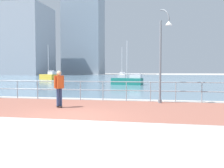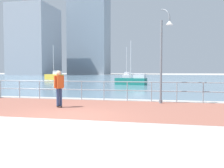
# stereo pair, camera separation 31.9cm
# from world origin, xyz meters

# --- Properties ---
(ground) EXTENTS (220.00, 220.00, 0.00)m
(ground) POSITION_xyz_m (0.00, 40.00, 0.00)
(ground) COLOR #ADAAA5
(brick_paving) EXTENTS (28.00, 5.94, 0.01)m
(brick_paving) POSITION_xyz_m (0.00, 2.43, 0.00)
(brick_paving) COLOR #935647
(brick_paving) RESTS_ON ground
(harbor_water) EXTENTS (180.00, 88.00, 0.00)m
(harbor_water) POSITION_xyz_m (0.00, 50.40, 0.00)
(harbor_water) COLOR slate
(harbor_water) RESTS_ON ground
(waterfront_railing) EXTENTS (25.25, 0.06, 1.15)m
(waterfront_railing) POSITION_xyz_m (0.00, 5.40, 0.79)
(waterfront_railing) COLOR #8C99A3
(waterfront_railing) RESTS_ON ground
(lamppost) EXTENTS (0.69, 0.63, 5.05)m
(lamppost) POSITION_xyz_m (3.46, 4.69, 2.79)
(lamppost) COLOR slate
(lamppost) RESTS_ON ground
(skateboarder) EXTENTS (0.39, 0.51, 1.76)m
(skateboarder) POSITION_xyz_m (-1.39, 2.16, 1.06)
(skateboarder) COLOR black
(skateboarder) RESTS_ON ground
(sailboat_teal) EXTENTS (1.86, 4.59, 6.28)m
(sailboat_teal) POSITION_xyz_m (-4.03, 38.74, 0.60)
(sailboat_teal) COLOR white
(sailboat_teal) RESTS_ON ground
(sailboat_navy) EXTENTS (4.04, 1.98, 5.45)m
(sailboat_navy) POSITION_xyz_m (-0.64, 21.82, 0.52)
(sailboat_navy) COLOR #197266
(sailboat_navy) RESTS_ON ground
(sailboat_gray) EXTENTS (4.78, 3.93, 6.71)m
(sailboat_gray) POSITION_xyz_m (-18.20, 36.75, 0.64)
(sailboat_gray) COLOR gold
(sailboat_gray) RESTS_ON ground
(tower_steel) EXTENTS (15.35, 17.50, 29.06)m
(tower_steel) POSITION_xyz_m (-48.54, 82.95, 13.70)
(tower_steel) COLOR #A3A8B2
(tower_steel) RESTS_ON ground
(tower_beige) EXTENTS (17.38, 12.68, 45.69)m
(tower_beige) POSITION_xyz_m (-32.08, 103.17, 22.01)
(tower_beige) COLOR #8493A3
(tower_beige) RESTS_ON ground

